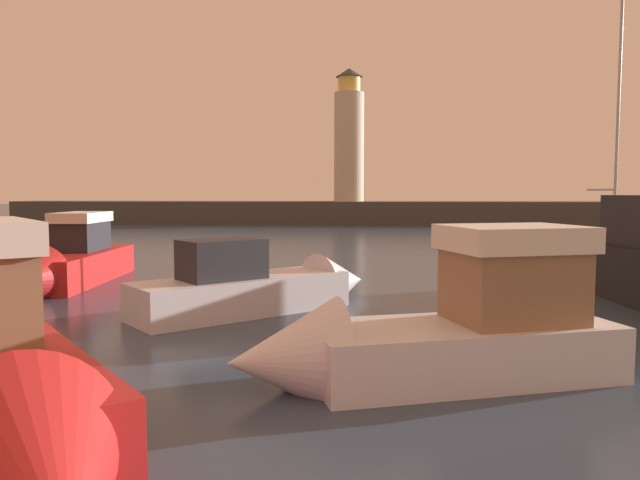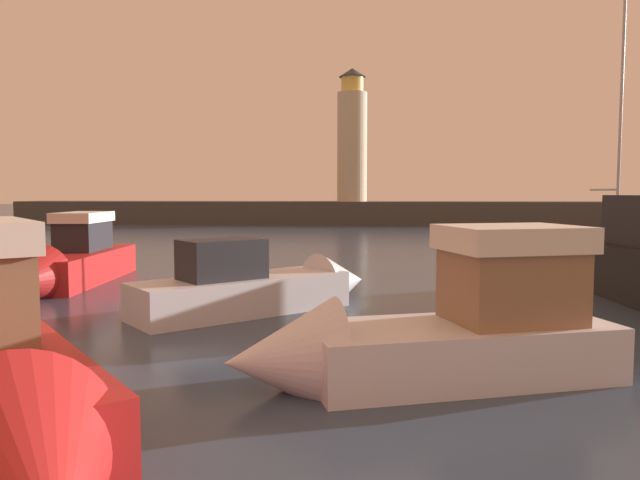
# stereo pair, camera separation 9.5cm
# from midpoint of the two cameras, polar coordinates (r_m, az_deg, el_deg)

# --- Properties ---
(ground_plane) EXTENTS (220.00, 220.00, 0.00)m
(ground_plane) POSITION_cam_midpoint_polar(r_m,az_deg,el_deg) (28.55, 5.30, -1.23)
(ground_plane) COLOR #2D3D51
(breakwater) EXTENTS (63.80, 4.66, 1.99)m
(breakwater) POSITION_cam_midpoint_polar(r_m,az_deg,el_deg) (54.94, 4.74, 2.57)
(breakwater) COLOR #423F3D
(breakwater) RESTS_ON ground_plane
(lighthouse) EXTENTS (2.65, 2.65, 11.74)m
(lighthouse) POSITION_cam_midpoint_polar(r_m,az_deg,el_deg) (55.12, 3.06, 9.41)
(lighthouse) COLOR beige
(lighthouse) RESTS_ON breakwater
(motorboat_1) EXTENTS (2.25, 7.17, 2.57)m
(motorboat_1) POSITION_cam_midpoint_polar(r_m,az_deg,el_deg) (19.92, -22.54, -2.08)
(motorboat_1) COLOR #B21E1E
(motorboat_1) RESTS_ON ground_plane
(motorboat_4) EXTENTS (5.82, 5.44, 2.09)m
(motorboat_4) POSITION_cam_midpoint_polar(r_m,az_deg,el_deg) (14.92, -4.46, -4.29)
(motorboat_4) COLOR silver
(motorboat_4) RESTS_ON ground_plane
(motorboat_5) EXTENTS (6.17, 3.46, 2.74)m
(motorboat_5) POSITION_cam_midpoint_polar(r_m,az_deg,el_deg) (9.37, 9.79, -8.54)
(motorboat_5) COLOR silver
(motorboat_5) RESTS_ON ground_plane
(sailboat_moored) EXTENTS (2.20, 7.22, 12.25)m
(sailboat_moored) POSITION_cam_midpoint_polar(r_m,az_deg,el_deg) (28.01, 25.55, -0.62)
(sailboat_moored) COLOR #1E284C
(sailboat_moored) RESTS_ON ground_plane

